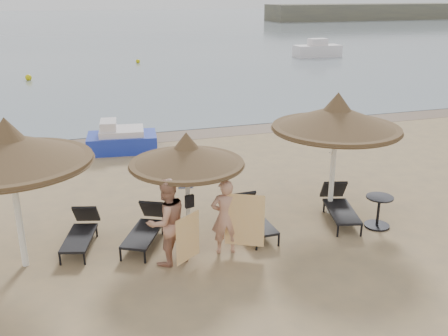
# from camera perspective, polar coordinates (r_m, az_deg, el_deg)

# --- Properties ---
(ground) EXTENTS (160.00, 160.00, 0.00)m
(ground) POSITION_cam_1_polar(r_m,az_deg,el_deg) (11.15, 0.28, -9.32)
(ground) COLOR #A38559
(ground) RESTS_ON ground
(sea) EXTENTS (200.00, 140.00, 0.03)m
(sea) POSITION_cam_1_polar(r_m,az_deg,el_deg) (89.50, -16.40, 15.39)
(sea) COLOR slate
(sea) RESTS_ON ground
(wet_sand_strip) EXTENTS (200.00, 1.60, 0.01)m
(wet_sand_strip) POSITION_cam_1_polar(r_m,az_deg,el_deg) (19.68, -8.24, 3.49)
(wet_sand_strip) COLOR brown
(wet_sand_strip) RESTS_ON ground
(palapa_left) EXTENTS (3.19, 3.19, 3.16)m
(palapa_left) POSITION_cam_1_polar(r_m,az_deg,el_deg) (10.40, -23.42, 1.91)
(palapa_left) COLOR white
(palapa_left) RESTS_ON ground
(palapa_center) EXTENTS (2.56, 2.56, 2.54)m
(palapa_center) POSITION_cam_1_polar(r_m,az_deg,el_deg) (10.88, -4.29, 1.47)
(palapa_center) COLOR white
(palapa_center) RESTS_ON ground
(palapa_right) EXTENTS (3.16, 3.16, 3.13)m
(palapa_right) POSITION_cam_1_polar(r_m,az_deg,el_deg) (12.38, 12.75, 5.55)
(palapa_right) COLOR white
(palapa_right) RESTS_ON ground
(lounger_far_left) EXTENTS (0.98, 1.76, 0.75)m
(lounger_far_left) POSITION_cam_1_polar(r_m,az_deg,el_deg) (11.67, -15.99, -6.91)
(lounger_far_left) COLOR black
(lounger_far_left) RESTS_ON ground
(lounger_near_left) EXTENTS (1.33, 1.84, 0.79)m
(lounger_near_left) POSITION_cam_1_polar(r_m,az_deg,el_deg) (11.49, -8.88, -6.64)
(lounger_near_left) COLOR black
(lounger_near_left) RESTS_ON ground
(lounger_near_right) EXTENTS (0.65, 1.80, 0.80)m
(lounger_near_right) POSITION_cam_1_polar(r_m,az_deg,el_deg) (11.89, 3.13, -5.49)
(lounger_near_right) COLOR black
(lounger_near_right) RESTS_ON ground
(lounger_far_right) EXTENTS (1.07, 1.92, 0.82)m
(lounger_far_right) POSITION_cam_1_polar(r_m,az_deg,el_deg) (12.76, 13.02, -4.13)
(lounger_far_right) COLOR black
(lounger_far_right) RESTS_ON ground
(side_table) EXTENTS (0.64, 0.64, 0.78)m
(side_table) POSITION_cam_1_polar(r_m,az_deg,el_deg) (12.59, 17.21, -4.88)
(side_table) COLOR black
(side_table) RESTS_ON ground
(person_left) EXTENTS (1.16, 0.95, 2.18)m
(person_left) POSITION_cam_1_polar(r_m,az_deg,el_deg) (10.25, -6.58, -5.37)
(person_left) COLOR tan
(person_left) RESTS_ON ground
(person_right) EXTENTS (0.98, 0.72, 1.96)m
(person_right) POSITION_cam_1_polar(r_m,az_deg,el_deg) (10.64, 0.14, -4.92)
(person_right) COLOR tan
(person_right) RESTS_ON ground
(towel_left) EXTENTS (0.59, 0.43, 1.00)m
(towel_left) POSITION_cam_1_polar(r_m,az_deg,el_deg) (10.18, -4.15, -7.96)
(towel_left) COLOR orange
(towel_left) RESTS_ON ground
(towel_right) EXTENTS (0.76, 0.41, 1.18)m
(towel_right) POSITION_cam_1_polar(r_m,az_deg,el_deg) (10.60, 2.36, -5.99)
(towel_right) COLOR orange
(towel_right) RESTS_ON ground
(bag_patterned) EXTENTS (0.35, 0.15, 0.42)m
(bag_patterned) POSITION_cam_1_polar(r_m,az_deg,el_deg) (11.25, -4.43, -1.28)
(bag_patterned) COLOR white
(bag_patterned) RESTS_ON ground
(bag_dark) EXTENTS (0.22, 0.11, 0.29)m
(bag_dark) POSITION_cam_1_polar(r_m,az_deg,el_deg) (11.10, -3.97, -3.82)
(bag_dark) COLOR black
(bag_dark) RESTS_ON ground
(pedal_boat) EXTENTS (2.56, 1.72, 1.12)m
(pedal_boat) POSITION_cam_1_polar(r_m,az_deg,el_deg) (18.10, -11.67, 3.22)
(pedal_boat) COLOR #1E34B6
(pedal_boat) RESTS_ON ground
(buoy_left) EXTENTS (0.40, 0.40, 0.40)m
(buoy_left) POSITION_cam_1_polar(r_m,az_deg,el_deg) (34.46, -21.45, 9.59)
(buoy_left) COLOR #D3C209
(buoy_left) RESTS_ON ground
(buoy_mid) EXTENTS (0.33, 0.33, 0.33)m
(buoy_mid) POSITION_cam_1_polar(r_m,az_deg,el_deg) (40.73, -9.81, 11.93)
(buoy_mid) COLOR #D3C209
(buoy_mid) RESTS_ON ground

